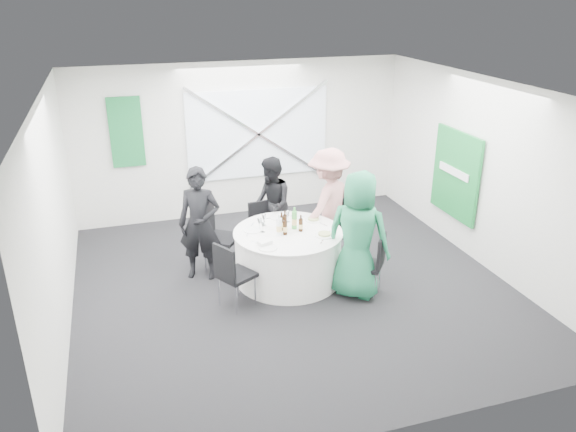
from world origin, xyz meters
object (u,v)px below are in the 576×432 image
object	(u,v)px
chair_back_left	(215,231)
chair_front_left	(231,271)
banquet_table	(288,256)
green_water_bottle	(294,220)
chair_front_right	(373,260)
person_woman_pink	(328,204)
clear_water_bottle	(279,227)
chair_back	(261,224)
person_man_back	(271,204)
person_man_back_left	(200,224)
person_woman_green	(358,235)
chair_back_right	(340,226)

from	to	relation	value
chair_back_left	chair_front_left	xyz separation A→B (m)	(-0.01, -1.19, -0.06)
banquet_table	green_water_bottle	size ratio (longest dim) A/B	4.82
banquet_table	chair_front_left	bearing A→B (deg)	-150.64
chair_front_right	person_woman_pink	world-z (taller)	person_woman_pink
chair_back_left	clear_water_bottle	bearing A→B (deg)	-97.95
green_water_bottle	chair_back	bearing A→B (deg)	104.14
person_man_back	green_water_bottle	world-z (taller)	person_man_back
chair_back	clear_water_bottle	size ratio (longest dim) A/B	2.64
banquet_table	green_water_bottle	xyz separation A→B (m)	(0.12, 0.08, 0.51)
person_man_back_left	person_woman_pink	distance (m)	2.01
green_water_bottle	person_woman_green	bearing A→B (deg)	-49.97
chair_back_left	person_man_back_left	world-z (taller)	person_man_back_left
chair_front_right	person_man_back	distance (m)	2.08
person_woman_green	green_water_bottle	world-z (taller)	person_woman_green
chair_back_left	chair_back_right	size ratio (longest dim) A/B	1.08
person_man_back_left	green_water_bottle	world-z (taller)	person_man_back_left
chair_front_right	green_water_bottle	xyz separation A→B (m)	(-0.85, 0.85, 0.36)
person_woman_pink	person_man_back	bearing A→B (deg)	-69.18
banquet_table	clear_water_bottle	world-z (taller)	clear_water_bottle
chair_back_right	person_man_back	size ratio (longest dim) A/B	0.63
chair_back_right	person_man_back	bearing A→B (deg)	-149.81
chair_back_right	chair_back_left	bearing A→B (deg)	-120.23
banquet_table	clear_water_bottle	size ratio (longest dim) A/B	5.03
person_woman_pink	chair_front_left	bearing A→B (deg)	-2.46
banquet_table	chair_back_right	bearing A→B (deg)	22.38
person_man_back_left	green_water_bottle	size ratio (longest dim) A/B	5.18
chair_back_right	person_man_back	world-z (taller)	person_man_back
person_woman_pink	person_woman_green	size ratio (longest dim) A/B	0.98
chair_back	green_water_bottle	distance (m)	1.07
chair_back_left	banquet_table	bearing A→B (deg)	-90.00
chair_front_left	person_man_back_left	world-z (taller)	person_man_back_left
person_woman_pink	person_woman_green	xyz separation A→B (m)	(-0.06, -1.25, 0.02)
chair_back_left	chair_front_right	world-z (taller)	chair_back_left
person_man_back_left	green_water_bottle	bearing A→B (deg)	5.06
chair_back_left	chair_front_right	bearing A→B (deg)	-91.42
chair_back	chair_front_right	bearing A→B (deg)	-65.46
banquet_table	clear_water_bottle	distance (m)	0.53
banquet_table	person_woman_green	size ratio (longest dim) A/B	0.87
chair_back	clear_water_bottle	world-z (taller)	clear_water_bottle
person_woman_green	person_man_back	bearing A→B (deg)	-26.64
chair_front_left	person_man_back	world-z (taller)	person_man_back
person_man_back	clear_water_bottle	size ratio (longest dim) A/B	4.92
chair_front_left	person_woman_pink	distance (m)	2.11
banquet_table	chair_back_right	distance (m)	1.07
green_water_bottle	chair_back_left	bearing A→B (deg)	150.92
chair_back_left	chair_front_left	distance (m)	1.20
chair_front_right	green_water_bottle	world-z (taller)	green_water_bottle
person_woman_green	green_water_bottle	xyz separation A→B (m)	(-0.65, 0.77, -0.00)
person_man_back_left	chair_front_right	bearing A→B (deg)	-8.10
chair_back_left	chair_front_left	bearing A→B (deg)	-145.13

